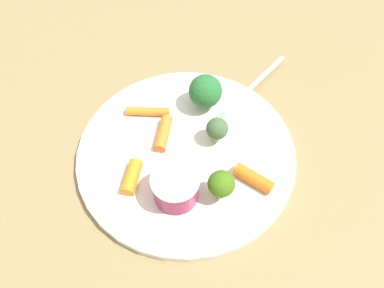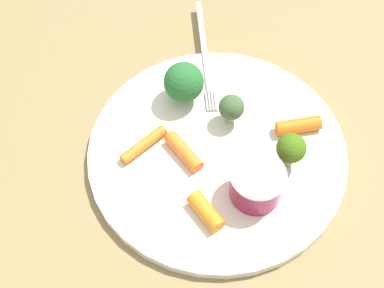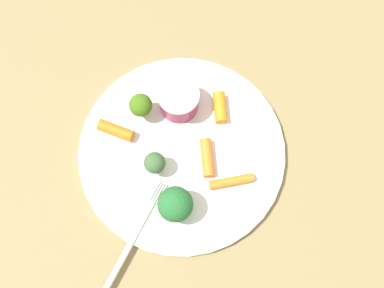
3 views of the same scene
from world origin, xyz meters
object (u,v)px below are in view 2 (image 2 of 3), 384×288
(carrot_stick_1, at_px, (184,151))
(carrot_stick_2, at_px, (144,144))
(carrot_stick_3, at_px, (298,126))
(broccoli_floret_1, at_px, (291,149))
(broccoli_floret_0, at_px, (231,108))
(fork, at_px, (205,55))
(broccoli_floret_2, at_px, (184,82))
(carrot_stick_0, at_px, (206,211))
(sauce_cup, at_px, (257,184))
(plate, at_px, (217,153))

(carrot_stick_1, bearing_deg, carrot_stick_2, -60.51)
(carrot_stick_1, xyz_separation_m, carrot_stick_3, (-0.11, 0.07, 0.00))
(broccoli_floret_1, bearing_deg, broccoli_floret_0, -90.72)
(fork, bearing_deg, broccoli_floret_2, 21.34)
(fork, bearing_deg, carrot_stick_0, 42.02)
(carrot_stick_3, bearing_deg, fork, -94.51)
(broccoli_floret_1, distance_m, fork, 0.18)
(fork, bearing_deg, carrot_stick_3, 85.49)
(sauce_cup, distance_m, carrot_stick_2, 0.13)
(carrot_stick_3, bearing_deg, carrot_stick_1, -32.65)
(broccoli_floret_2, height_order, carrot_stick_2, broccoli_floret_2)
(plate, relative_size, fork, 2.08)
(broccoli_floret_1, xyz_separation_m, fork, (-0.05, -0.17, -0.03))
(broccoli_floret_1, bearing_deg, carrot_stick_3, -156.90)
(broccoli_floret_1, height_order, fork, broccoli_floret_1)
(broccoli_floret_2, bearing_deg, broccoli_floret_0, 101.43)
(broccoli_floret_0, relative_size, carrot_stick_0, 0.89)
(carrot_stick_3, bearing_deg, plate, -30.96)
(carrot_stick_2, bearing_deg, broccoli_floret_0, 153.30)
(plate, relative_size, carrot_stick_1, 5.46)
(carrot_stick_3, relative_size, fork, 0.37)
(broccoli_floret_1, relative_size, broccoli_floret_2, 0.87)
(carrot_stick_1, height_order, carrot_stick_3, same)
(broccoli_floret_2, bearing_deg, sauce_cup, 73.59)
(plate, distance_m, broccoli_floret_2, 0.09)
(broccoli_floret_0, relative_size, carrot_stick_2, 0.66)
(sauce_cup, height_order, broccoli_floret_1, broccoli_floret_1)
(sauce_cup, bearing_deg, carrot_stick_0, -21.44)
(carrot_stick_0, height_order, carrot_stick_1, carrot_stick_0)
(carrot_stick_1, xyz_separation_m, fork, (-0.12, -0.08, -0.01))
(plate, xyz_separation_m, fork, (-0.09, -0.10, 0.01))
(broccoli_floret_0, xyz_separation_m, broccoli_floret_2, (0.01, -0.06, 0.01))
(broccoli_floret_0, bearing_deg, fork, -121.65)
(broccoli_floret_2, xyz_separation_m, carrot_stick_3, (-0.05, 0.12, -0.02))
(plate, height_order, broccoli_floret_2, broccoli_floret_2)
(carrot_stick_1, xyz_separation_m, carrot_stick_2, (0.02, -0.04, -0.00))
(carrot_stick_3, bearing_deg, carrot_stick_2, -39.66)
(broccoli_floret_1, bearing_deg, broccoli_floret_2, -85.51)
(broccoli_floret_2, relative_size, carrot_stick_1, 1.00)
(sauce_cup, distance_m, broccoli_floret_2, 0.15)
(broccoli_floret_0, height_order, fork, broccoli_floret_0)
(broccoli_floret_0, bearing_deg, carrot_stick_3, 122.67)
(plate, height_order, broccoli_floret_0, broccoli_floret_0)
(broccoli_floret_1, relative_size, carrot_stick_0, 1.04)
(sauce_cup, height_order, carrot_stick_0, sauce_cup)
(sauce_cup, bearing_deg, broccoli_floret_0, -123.87)
(plate, bearing_deg, broccoli_floret_0, -158.97)
(broccoli_floret_0, height_order, carrot_stick_3, broccoli_floret_0)
(carrot_stick_0, distance_m, fork, 0.21)
(carrot_stick_1, height_order, fork, carrot_stick_1)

